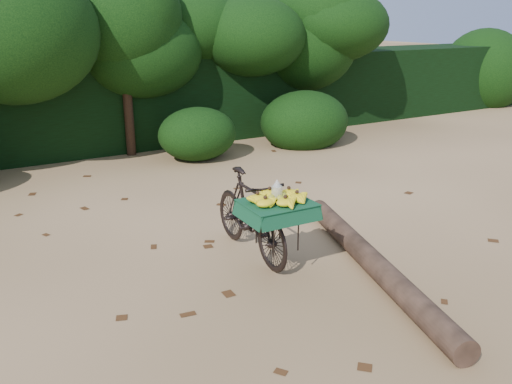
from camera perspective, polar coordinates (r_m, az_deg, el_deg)
ground at (r=6.30m, az=-2.22°, el=-6.91°), size 80.00×80.00×0.00m
vendor_bicycle at (r=6.18m, az=-0.50°, el=-2.32°), size 0.73×1.73×0.99m
fallen_log at (r=6.04m, az=12.14°, el=-7.18°), size 1.26×3.40×0.25m
hedge_backdrop at (r=11.79m, az=-17.09°, el=8.74°), size 26.00×1.80×1.80m
tree_row at (r=10.76m, az=-20.03°, el=13.54°), size 14.50×2.00×4.00m
bush_clumps at (r=10.12m, az=-11.35°, el=5.13°), size 8.80×1.70×0.90m
leaf_litter at (r=6.83m, az=-4.81°, el=-4.86°), size 7.00×7.30×0.01m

